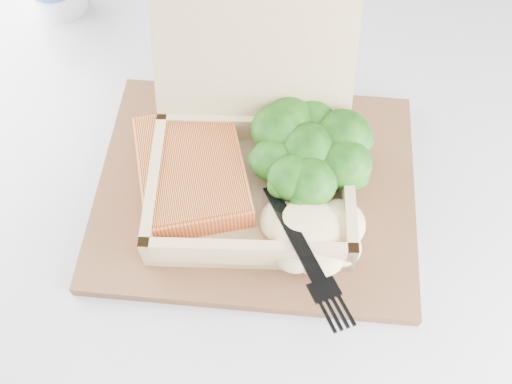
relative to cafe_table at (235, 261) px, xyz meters
The scene contains 8 objects.
cafe_table is the anchor object (origin of this frame).
serving_tray 0.20m from the cafe_table, 20.95° to the left, with size 0.32×0.26×0.01m, color brown.
takeout_container 0.25m from the cafe_table, 62.86° to the left, with size 0.28×0.29×0.17m.
salmon_fillet 0.23m from the cafe_table, 147.95° to the right, with size 0.10×0.13×0.03m, color orange.
broccoli_pile 0.25m from the cafe_table, 37.16° to the left, with size 0.13×0.13×0.05m, color #2E791B, non-canonical shape.
mashed_potatoes 0.25m from the cafe_table, 13.24° to the right, with size 0.11×0.09×0.04m, color beige.
plastic_fork 0.26m from the cafe_table, 18.15° to the right, with size 0.14×0.12×0.03m.
receipt 0.27m from the cafe_table, 93.74° to the left, with size 0.08×0.16×0.00m, color white.
Camera 1 is at (-0.04, -0.21, 1.24)m, focal length 40.00 mm.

